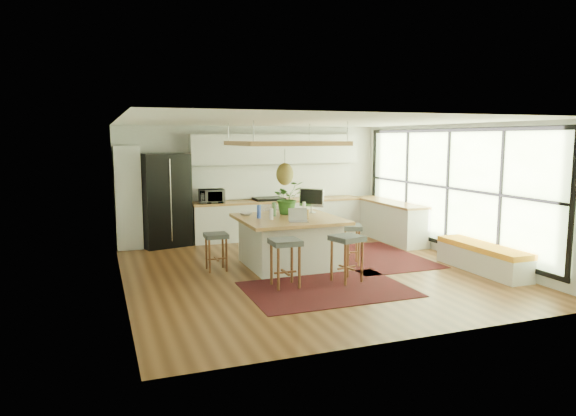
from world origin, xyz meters
name	(u,v)px	position (x,y,z in m)	size (l,w,h in m)	color
floor	(308,270)	(0.00, 0.00, 0.00)	(7.00, 7.00, 0.00)	#502D16
ceiling	(308,122)	(0.00, 0.00, 2.70)	(7.00, 7.00, 0.00)	white
wall_back	(253,182)	(0.00, 3.50, 1.35)	(6.50, 6.50, 0.00)	silver
wall_front	(422,229)	(0.00, -3.50, 1.35)	(6.50, 6.50, 0.00)	silver
wall_left	(120,205)	(-3.25, 0.00, 1.35)	(7.00, 7.00, 0.00)	silver
wall_right	(456,191)	(3.25, 0.00, 1.35)	(7.00, 7.00, 0.00)	silver
window_wall	(455,189)	(3.22, 0.00, 1.40)	(0.10, 6.20, 2.60)	black
pantry	(128,197)	(-2.95, 3.18, 1.12)	(0.55, 0.60, 2.25)	beige
back_counter_base	(279,220)	(0.55, 3.18, 0.44)	(4.20, 0.60, 0.88)	beige
back_counter_top	(279,201)	(0.55, 3.18, 0.90)	(4.24, 0.64, 0.05)	olive
backsplash	(274,181)	(0.55, 3.48, 1.35)	(4.20, 0.02, 0.80)	white
upper_cabinets	(276,149)	(0.55, 3.32, 2.15)	(4.20, 0.34, 0.70)	beige
range	(269,218)	(0.30, 3.18, 0.50)	(0.76, 0.62, 1.00)	#A5A5AA
right_counter_base	(389,221)	(2.93, 2.00, 0.44)	(0.60, 2.50, 0.88)	beige
right_counter_top	(389,202)	(2.93, 2.00, 0.90)	(0.64, 2.54, 0.05)	olive
window_bench	(482,258)	(2.95, -1.20, 0.25)	(0.52, 2.00, 0.50)	beige
ceiling_panel	(285,158)	(-0.30, 0.40, 2.05)	(1.86, 1.86, 0.80)	olive
rug_near	(327,289)	(-0.18, -1.26, 0.01)	(2.60, 1.80, 0.01)	black
rug_right	(374,257)	(1.66, 0.48, 0.01)	(1.80, 2.60, 0.01)	black
fridge	(164,205)	(-2.19, 3.16, 0.93)	(1.04, 0.81, 2.08)	black
island	(289,242)	(-0.21, 0.43, 0.47)	(1.85, 1.85, 0.93)	olive
stool_near_left	(285,266)	(-0.76, -0.89, 0.35)	(0.47, 0.47, 0.79)	#404547
stool_near_right	(347,261)	(0.31, -0.96, 0.35)	(0.47, 0.47, 0.80)	#404547
stool_right_front	(349,246)	(0.89, 0.10, 0.35)	(0.46, 0.46, 0.78)	#404547
stool_right_back	(333,240)	(0.90, 0.80, 0.35)	(0.45, 0.45, 0.76)	#404547
stool_left_side	(216,251)	(-1.58, 0.56, 0.35)	(0.41, 0.41, 0.69)	#404547
laptop	(299,215)	(-0.24, -0.13, 1.05)	(0.34, 0.36, 0.25)	#A5A5AA
monitor	(311,200)	(0.43, 0.85, 1.19)	(0.53, 0.19, 0.50)	#A5A5AA
microwave	(211,195)	(-1.11, 3.14, 1.12)	(0.58, 0.32, 0.39)	#A5A5AA
island_plant	(287,201)	(-0.08, 0.86, 1.18)	(0.58, 0.65, 0.50)	#1E4C19
island_bowl	(246,214)	(-0.90, 0.94, 0.96)	(0.24, 0.24, 0.06)	white
island_bottle_0	(259,213)	(-0.76, 0.53, 1.03)	(0.07, 0.07, 0.19)	blue
island_bottle_1	(271,215)	(-0.61, 0.28, 1.03)	(0.07, 0.07, 0.19)	silver
island_bottle_2	(307,214)	(0.04, 0.13, 1.03)	(0.07, 0.07, 0.19)	olive
island_bottle_3	(305,211)	(0.14, 0.48, 1.03)	(0.07, 0.07, 0.19)	white
island_bottle_4	(274,211)	(-0.41, 0.68, 1.03)	(0.07, 0.07, 0.19)	#477143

